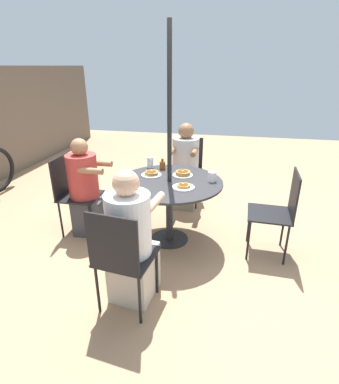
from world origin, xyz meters
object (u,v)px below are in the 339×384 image
object	(u,v)px
pancake_plate_a	(183,187)
syrup_bottle	(162,165)
diner_south	(131,243)
patio_chair_west	(279,209)
diner_north	(185,170)
patio_chair_east	(73,190)
pancake_plate_c	(183,174)
patio_table	(170,190)
pancake_plate_b	(151,174)
patio_chair_north	(187,166)
patio_chair_south	(121,255)
diner_east	(87,192)
coffee_cup	(212,177)
drinking_glass_a	(150,163)

from	to	relation	value
pancake_plate_a	syrup_bottle	world-z (taller)	syrup_bottle
diner_south	patio_chair_west	world-z (taller)	diner_south
diner_north	patio_chair_east	bearing A→B (deg)	41.62
patio_chair_east	pancake_plate_c	bearing A→B (deg)	98.53
patio_table	pancake_plate_b	bearing A→B (deg)	60.91
patio_table	pancake_plate_b	distance (m)	0.31
diner_north	pancake_plate_b	bearing A→B (deg)	74.30
diner_south	pancake_plate_a	size ratio (longest dim) A/B	5.16
patio_chair_north	syrup_bottle	world-z (taller)	patio_chair_north
patio_chair_south	pancake_plate_c	world-z (taller)	patio_chair_south
pancake_plate_b	syrup_bottle	bearing A→B (deg)	-16.97
syrup_bottle	diner_east	bearing A→B (deg)	115.79
pancake_plate_b	pancake_plate_c	world-z (taller)	pancake_plate_c
patio_chair_north	coffee_cup	world-z (taller)	patio_chair_north
patio_table	diner_north	distance (m)	1.01
patio_chair_east	diner_east	world-z (taller)	diner_east
diner_east	pancake_plate_c	size ratio (longest dim) A/B	5.05
patio_table	pancake_plate_a	size ratio (longest dim) A/B	5.04
patio_table	pancake_plate_c	distance (m)	0.26
diner_south	syrup_bottle	size ratio (longest dim) A/B	8.99
patio_chair_east	pancake_plate_c	xyz separation A→B (m)	(0.22, -1.30, 0.22)
patio_table	syrup_bottle	world-z (taller)	syrup_bottle
diner_east	syrup_bottle	xyz separation A→B (m)	(0.40, -0.84, 0.26)
patio_chair_east	syrup_bottle	distance (m)	1.12
pancake_plate_b	pancake_plate_c	distance (m)	0.36
patio_chair_south	patio_chair_west	distance (m)	1.74
diner_south	pancake_plate_c	bearing A→B (deg)	85.77
patio_chair_north	diner_east	bearing A→B (deg)	50.64
patio_chair_north	drinking_glass_a	size ratio (longest dim) A/B	7.02
patio_chair_west	drinking_glass_a	world-z (taller)	patio_chair_west
patio_chair_south	patio_chair_west	size ratio (longest dim) A/B	1.00
patio_chair_north	pancake_plate_a	bearing A→B (deg)	97.87
diner_south	drinking_glass_a	size ratio (longest dim) A/B	8.87
patio_chair_north	coffee_cup	distance (m)	1.21
pancake_plate_b	diner_north	bearing A→B (deg)	-16.74
diner_east	pancake_plate_c	xyz separation A→B (m)	(0.22, -1.12, 0.23)
pancake_plate_a	diner_north	bearing A→B (deg)	8.03
patio_chair_south	pancake_plate_a	xyz separation A→B (m)	(1.00, -0.33, 0.21)
patio_chair_west	coffee_cup	bearing A→B (deg)	81.74
diner_north	pancake_plate_a	distance (m)	1.20
diner_south	patio_table	bearing A→B (deg)	90.00
diner_south	pancake_plate_b	world-z (taller)	diner_south
patio_chair_west	pancake_plate_c	distance (m)	1.12
diner_north	syrup_bottle	world-z (taller)	diner_north
pancake_plate_b	patio_chair_west	bearing A→B (deg)	-97.47
patio_chair_south	pancake_plate_a	world-z (taller)	patio_chair_south
patio_table	diner_south	size ratio (longest dim) A/B	0.98
pancake_plate_c	patio_chair_north	bearing A→B (deg)	5.41
pancake_plate_b	patio_chair_south	bearing A→B (deg)	-175.71
diner_east	pancake_plate_b	bearing A→B (deg)	100.40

